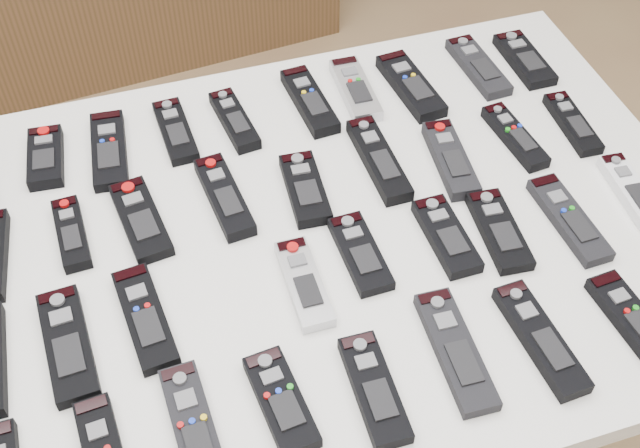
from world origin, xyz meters
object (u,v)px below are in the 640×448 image
object	(u,v)px
remote_21	(145,318)
remote_34	(540,339)
table	(320,255)
remote_11	(71,234)
remote_24	(446,236)
remote_35	(632,319)
remote_1	(46,157)
remote_9	(524,59)
remote_8	(478,67)
remote_7	(411,86)
remote_16	(451,159)
remote_23	(360,253)
remote_2	(109,150)
remote_31	(281,401)
remote_4	(235,120)
remote_25	(499,231)
remote_20	(68,344)
remote_33	(456,350)
remote_14	(305,189)
remote_13	(224,197)
remote_18	(573,123)
remote_5	(310,101)
remote_3	(176,131)
remote_32	(374,389)
remote_26	(569,219)
remote_30	(195,433)
remote_6	(355,90)
remote_27	(631,192)
remote_12	(141,220)
remote_15	(379,160)

from	to	relation	value
remote_21	remote_34	size ratio (longest dim) A/B	0.95
table	remote_11	bearing A→B (deg)	164.21
remote_24	remote_35	world-z (taller)	same
remote_1	remote_9	distance (m)	0.90
remote_8	remote_34	distance (m)	0.61
remote_11	remote_7	bearing A→B (deg)	12.92
remote_16	remote_23	bearing A→B (deg)	-139.64
remote_2	remote_31	xyz separation A→B (m)	(0.15, -0.55, 0.00)
remote_4	remote_25	xyz separation A→B (m)	(0.33, -0.38, -0.00)
remote_20	remote_33	size ratio (longest dim) A/B	0.95
remote_4	remote_33	bearing A→B (deg)	-78.71
remote_1	remote_14	xyz separation A→B (m)	(0.40, -0.20, -0.00)
remote_13	remote_25	xyz separation A→B (m)	(0.39, -0.20, -0.00)
remote_18	remote_34	size ratio (longest dim) A/B	0.82
remote_5	remote_18	xyz separation A→B (m)	(0.43, -0.20, -0.00)
remote_4	remote_35	xyz separation A→B (m)	(0.44, -0.59, 0.00)
remote_14	remote_24	distance (m)	0.24
remote_4	remote_7	size ratio (longest dim) A/B	0.84
remote_3	remote_20	bearing A→B (deg)	-122.35
remote_11	remote_32	xyz separation A→B (m)	(0.36, -0.40, 0.00)
remote_26	remote_30	size ratio (longest dim) A/B	0.91
remote_21	remote_35	size ratio (longest dim) A/B	1.13
remote_9	remote_6	bearing A→B (deg)	178.09
remote_24	remote_31	world-z (taller)	remote_31
table	remote_27	bearing A→B (deg)	-8.80
remote_27	remote_31	xyz separation A→B (m)	(-0.65, -0.20, 0.00)
remote_23	remote_24	world-z (taller)	remote_24
remote_5	remote_33	bearing A→B (deg)	-90.18
remote_16	remote_33	size ratio (longest dim) A/B	0.89
remote_14	remote_34	size ratio (longest dim) A/B	0.81
table	remote_11	size ratio (longest dim) A/B	8.74
remote_20	remote_27	distance (m)	0.91
remote_16	remote_18	world-z (taller)	remote_16
remote_6	remote_24	distance (m)	0.38
remote_8	remote_25	bearing A→B (deg)	-113.51
remote_4	remote_31	distance (m)	0.57
remote_12	remote_14	xyz separation A→B (m)	(0.27, -0.01, 0.00)
remote_16	remote_25	bearing A→B (deg)	-81.15
remote_24	remote_7	bearing A→B (deg)	76.02
remote_12	remote_14	world-z (taller)	remote_14
remote_6	remote_32	distance (m)	0.62
remote_11	remote_30	distance (m)	0.41
remote_33	remote_35	xyz separation A→B (m)	(0.26, -0.03, 0.00)
remote_6	remote_31	size ratio (longest dim) A/B	1.10
remote_13	remote_35	world-z (taller)	remote_13
remote_8	remote_30	bearing A→B (deg)	-142.01
remote_3	remote_21	distance (m)	0.40
remote_2	remote_32	xyz separation A→B (m)	(0.27, -0.57, 0.00)
table	remote_15	xyz separation A→B (m)	(0.14, 0.12, 0.07)
table	remote_7	world-z (taller)	remote_7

